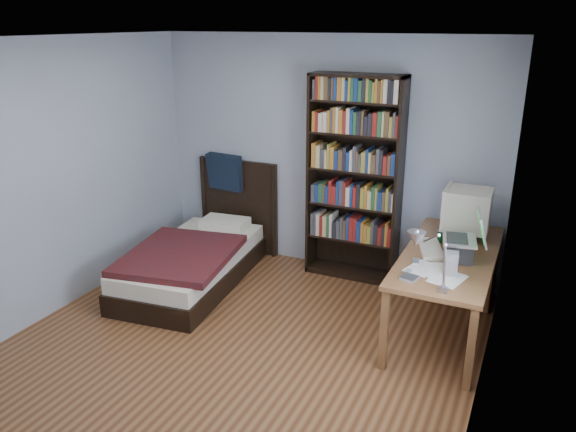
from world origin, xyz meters
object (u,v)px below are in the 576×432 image
object	(u,v)px
laptop	(461,246)
bookshelf	(354,180)
soda_can	(441,237)
desk	(455,265)
bed	(197,257)
speaker	(451,264)
keyboard	(431,249)
desk_lamp	(421,245)
crt_monitor	(466,210)

from	to	relation	value
laptop	bookshelf	world-z (taller)	bookshelf
laptop	soda_can	distance (m)	0.38
desk	soda_can	distance (m)	0.46
bed	speaker	bearing A→B (deg)	-8.11
keyboard	soda_can	bearing A→B (deg)	60.41
laptop	soda_can	size ratio (longest dim) A/B	4.03
desk	keyboard	xyz separation A→B (m)	(-0.16, -0.48, 0.33)
bookshelf	keyboard	bearing A→B (deg)	-37.73
keyboard	laptop	bearing A→B (deg)	-35.67
desk_lamp	soda_can	bearing A→B (deg)	93.42
speaker	soda_can	size ratio (longest dim) A/B	1.82
desk	speaker	world-z (taller)	speaker
crt_monitor	keyboard	bearing A→B (deg)	-115.09
speaker	laptop	bearing A→B (deg)	78.80
keyboard	speaker	world-z (taller)	speaker
desk	desk_lamp	bearing A→B (deg)	-91.41
crt_monitor	desk_lamp	bearing A→B (deg)	-93.13
laptop	soda_can	xyz separation A→B (m)	(-0.22, 0.31, -0.06)
keyboard	bookshelf	world-z (taller)	bookshelf
speaker	desk_lamp	bearing A→B (deg)	-108.04
keyboard	bookshelf	bearing A→B (deg)	122.97
desk	crt_monitor	distance (m)	0.58
laptop	keyboard	xyz separation A→B (m)	(-0.26, 0.08, -0.10)
soda_can	bed	world-z (taller)	bed
desk_lamp	speaker	xyz separation A→B (m)	(0.12, 0.69, -0.40)
crt_monitor	soda_can	size ratio (longest dim) A/B	4.39
crt_monitor	keyboard	xyz separation A→B (m)	(-0.21, -0.45, -0.25)
desk	bookshelf	size ratio (longest dim) A/B	0.81
soda_can	bed	distance (m)	2.51
desk	bed	world-z (taller)	bed
keyboard	soda_can	size ratio (longest dim) A/B	4.38
desk_lamp	speaker	world-z (taller)	desk_lamp
bookshelf	laptop	bearing A→B (deg)	-33.87
keyboard	soda_can	world-z (taller)	soda_can
soda_can	desk	bearing A→B (deg)	64.50
bookshelf	bed	size ratio (longest dim) A/B	1.03
desk_lamp	bed	size ratio (longest dim) A/B	0.30
laptop	bed	world-z (taller)	bed
laptop	soda_can	world-z (taller)	laptop
laptop	speaker	xyz separation A→B (m)	(-0.02, -0.36, -0.02)
desk	keyboard	bearing A→B (deg)	-108.55
bookshelf	desk_lamp	bearing A→B (deg)	-59.95
keyboard	speaker	distance (m)	0.50
desk	laptop	distance (m)	0.71
keyboard	bed	bearing A→B (deg)	162.08
soda_can	keyboard	bearing A→B (deg)	-100.29
desk_lamp	bed	bearing A→B (deg)	157.12
crt_monitor	keyboard	size ratio (longest dim) A/B	1.00
speaker	bookshelf	distance (m)	1.69
desk	crt_monitor	bearing A→B (deg)	-40.13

